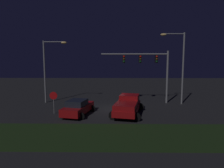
{
  "coord_description": "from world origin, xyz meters",
  "views": [
    {
      "loc": [
        0.19,
        -20.89,
        5.2
      ],
      "look_at": [
        -0.07,
        0.02,
        2.76
      ],
      "focal_mm": 30.99,
      "sensor_mm": 36.0,
      "label": 1
    }
  ],
  "objects_px": {
    "car_sedan": "(78,107)",
    "stop_sign": "(54,98)",
    "street_lamp_left": "(49,64)",
    "traffic_signal_gantry": "(148,64)",
    "street_lamp_right": "(179,60)",
    "pickup_truck": "(128,104)"
  },
  "relations": [
    {
      "from": "car_sedan",
      "to": "stop_sign",
      "type": "distance_m",
      "value": 2.6
    },
    {
      "from": "street_lamp_left",
      "to": "stop_sign",
      "type": "xyz_separation_m",
      "value": [
        2.09,
        -5.37,
        -3.38
      ]
    },
    {
      "from": "car_sedan",
      "to": "stop_sign",
      "type": "relative_size",
      "value": 2.1
    },
    {
      "from": "car_sedan",
      "to": "traffic_signal_gantry",
      "type": "xyz_separation_m",
      "value": [
        7.69,
        5.56,
        4.16
      ]
    },
    {
      "from": "traffic_signal_gantry",
      "to": "stop_sign",
      "type": "xyz_separation_m",
      "value": [
        -10.14,
        -5.27,
        -3.34
      ]
    },
    {
      "from": "traffic_signal_gantry",
      "to": "street_lamp_right",
      "type": "relative_size",
      "value": 0.97
    },
    {
      "from": "pickup_truck",
      "to": "car_sedan",
      "type": "relative_size",
      "value": 1.22
    },
    {
      "from": "traffic_signal_gantry",
      "to": "stop_sign",
      "type": "bearing_deg",
      "value": -152.53
    },
    {
      "from": "pickup_truck",
      "to": "car_sedan",
      "type": "xyz_separation_m",
      "value": [
        -4.92,
        -0.23,
        -0.26
      ]
    },
    {
      "from": "car_sedan",
      "to": "street_lamp_right",
      "type": "relative_size",
      "value": 0.54
    },
    {
      "from": "car_sedan",
      "to": "street_lamp_right",
      "type": "distance_m",
      "value": 13.2
    },
    {
      "from": "street_lamp_right",
      "to": "stop_sign",
      "type": "height_order",
      "value": "street_lamp_right"
    },
    {
      "from": "pickup_truck",
      "to": "stop_sign",
      "type": "height_order",
      "value": "stop_sign"
    },
    {
      "from": "pickup_truck",
      "to": "street_lamp_left",
      "type": "distance_m",
      "value": 11.6
    },
    {
      "from": "car_sedan",
      "to": "street_lamp_right",
      "type": "height_order",
      "value": "street_lamp_right"
    },
    {
      "from": "car_sedan",
      "to": "street_lamp_right",
      "type": "bearing_deg",
      "value": -53.44
    },
    {
      "from": "car_sedan",
      "to": "street_lamp_left",
      "type": "distance_m",
      "value": 8.39
    },
    {
      "from": "car_sedan",
      "to": "traffic_signal_gantry",
      "type": "distance_m",
      "value": 10.36
    },
    {
      "from": "pickup_truck",
      "to": "street_lamp_right",
      "type": "xyz_separation_m",
      "value": [
        6.36,
        4.8,
        4.41
      ]
    },
    {
      "from": "stop_sign",
      "to": "car_sedan",
      "type": "bearing_deg",
      "value": -6.67
    },
    {
      "from": "street_lamp_left",
      "to": "street_lamp_right",
      "type": "bearing_deg",
      "value": -2.26
    },
    {
      "from": "street_lamp_left",
      "to": "pickup_truck",
      "type": "bearing_deg",
      "value": -29.85
    }
  ]
}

